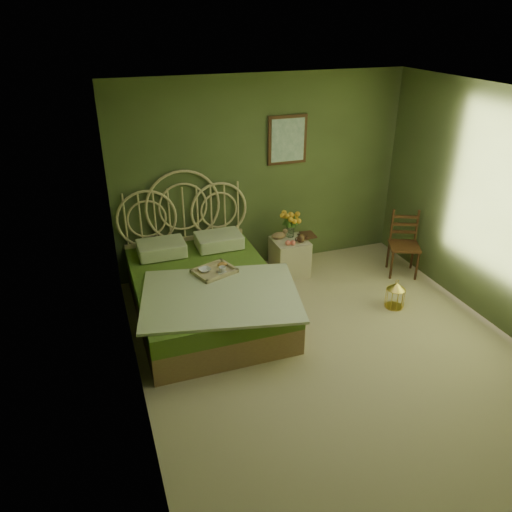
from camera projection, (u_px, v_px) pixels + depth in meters
name	position (u px, v px, depth m)	size (l,w,h in m)	color
floor	(333.00, 352.00, 5.33)	(4.50, 4.50, 0.00)	tan
ceiling	(354.00, 101.00, 4.17)	(4.50, 4.50, 0.00)	silver
wall_back	(262.00, 175.00, 6.65)	(4.00, 4.00, 0.00)	#536234
wall_left	(129.00, 275.00, 4.16)	(4.50, 4.50, 0.00)	#536234
wall_right	(509.00, 216.00, 5.34)	(4.50, 4.50, 0.00)	#536234
wall_art	(287.00, 140.00, 6.53)	(0.54, 0.04, 0.64)	#341E0E
bed	(205.00, 290.00, 5.86)	(1.89, 2.38, 1.48)	#9D7B4E
nightstand	(290.00, 250.00, 6.78)	(0.46, 0.47, 0.93)	beige
chair	(402.00, 239.00, 6.76)	(0.51, 0.51, 0.88)	#341E0E
birdcage	(395.00, 295.00, 6.07)	(0.22, 0.22, 0.34)	gold
book_lower	(302.00, 237.00, 6.76)	(0.15, 0.20, 0.02)	#381E0F
book_upper	(302.00, 236.00, 6.75)	(0.18, 0.25, 0.02)	#472819
cereal_bowl	(205.00, 270.00, 5.76)	(0.14, 0.14, 0.03)	white
coffee_cup	(222.00, 270.00, 5.71)	(0.09, 0.09, 0.08)	white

